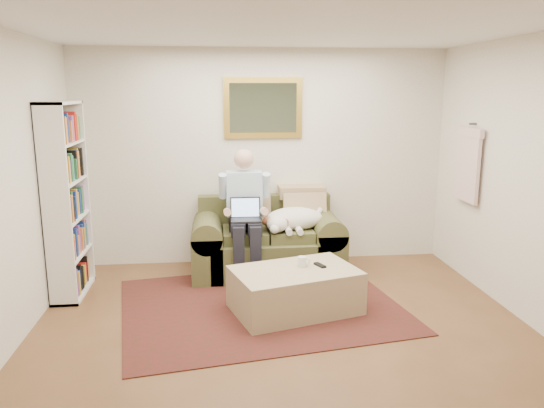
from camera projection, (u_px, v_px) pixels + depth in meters
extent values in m
cube|color=brown|center=(290.00, 355.00, 4.30)|extent=(4.50, 5.00, 0.01)
cube|color=white|center=(293.00, 19.00, 3.76)|extent=(4.50, 5.00, 0.01)
cube|color=white|center=(262.00, 158.00, 6.46)|extent=(4.50, 0.01, 2.60)
cube|color=#331F14|center=(261.00, 305.00, 5.29)|extent=(2.99, 2.55, 0.01)
cube|color=brown|center=(267.00, 255.00, 6.20)|extent=(1.32, 0.84, 0.43)
cube|color=brown|center=(264.00, 212.00, 6.46)|extent=(1.59, 0.18, 0.44)
cube|color=brown|center=(208.00, 253.00, 6.11)|extent=(0.35, 0.84, 0.88)
cube|color=brown|center=(326.00, 249.00, 6.26)|extent=(0.35, 0.84, 0.88)
cube|color=brown|center=(245.00, 235.00, 6.06)|extent=(0.50, 0.57, 0.12)
cube|color=brown|center=(290.00, 233.00, 6.12)|extent=(0.50, 0.57, 0.12)
cube|color=black|center=(246.00, 220.00, 5.83)|extent=(0.34, 0.23, 0.02)
cube|color=black|center=(245.00, 207.00, 5.92)|extent=(0.34, 0.06, 0.23)
cube|color=#99BFF2|center=(245.00, 207.00, 5.91)|extent=(0.31, 0.05, 0.20)
cube|color=tan|center=(295.00, 290.00, 5.12)|extent=(1.32, 1.04, 0.42)
cylinder|color=white|center=(302.00, 262.00, 5.15)|extent=(0.08, 0.08, 0.10)
cube|color=black|center=(320.00, 265.00, 5.18)|extent=(0.11, 0.16, 0.02)
cube|color=gold|center=(263.00, 108.00, 6.31)|extent=(0.94, 0.04, 0.72)
cube|color=gray|center=(263.00, 108.00, 6.29)|extent=(0.80, 0.01, 0.58)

